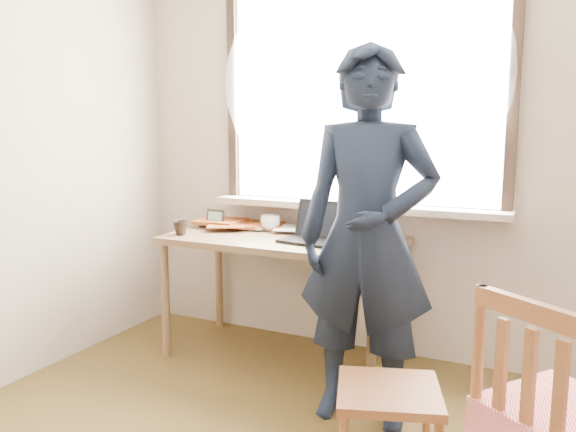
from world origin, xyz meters
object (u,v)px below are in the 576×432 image
at_px(laptop, 315,232).
at_px(work_chair, 389,403).
at_px(person, 367,238).
at_px(desk, 283,250).
at_px(mug_white, 270,223).
at_px(mug_dark, 181,228).

bearing_deg(laptop, work_chair, -52.70).
relative_size(laptop, work_chair, 0.75).
distance_m(laptop, person, 0.64).
bearing_deg(person, desk, 138.04).
distance_m(desk, mug_white, 0.26).
bearing_deg(person, mug_white, 136.31).
xyz_separation_m(desk, laptop, (0.22, -0.03, 0.13)).
xyz_separation_m(laptop, mug_white, (-0.39, 0.19, -0.00)).
bearing_deg(mug_white, person, -37.09).
xyz_separation_m(desk, mug_dark, (-0.60, -0.21, 0.12)).
xyz_separation_m(work_chair, person, (-0.25, 0.47, 0.55)).
distance_m(work_chair, person, 0.77).
bearing_deg(desk, work_chair, -45.84).
xyz_separation_m(mug_white, mug_dark, (-0.43, -0.37, -0.01)).
distance_m(mug_white, mug_dark, 0.57).
bearing_deg(mug_dark, laptop, 12.33).
bearing_deg(desk, mug_dark, -160.46).
height_order(mug_white, work_chair, mug_white).
height_order(mug_white, mug_dark, mug_white).
distance_m(laptop, mug_white, 0.44).
bearing_deg(work_chair, laptop, 127.30).
bearing_deg(laptop, desk, 171.84).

